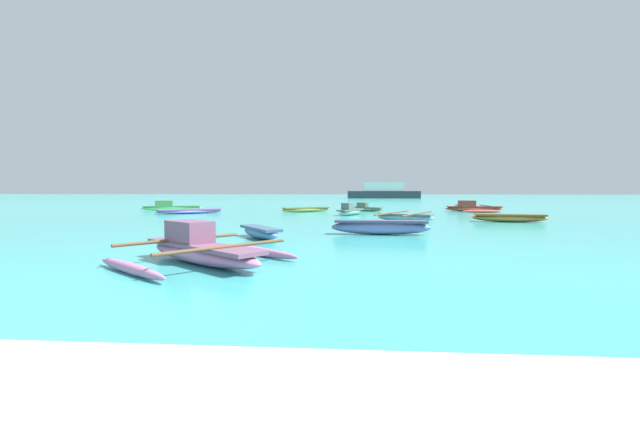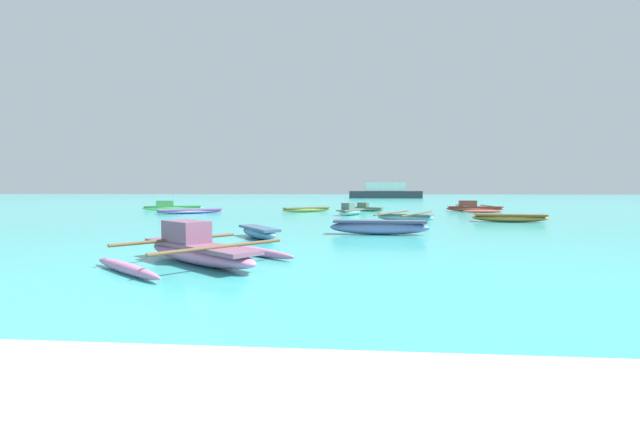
{
  "view_description": "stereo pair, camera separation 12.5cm",
  "coord_description": "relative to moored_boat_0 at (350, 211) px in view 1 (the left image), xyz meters",
  "views": [
    {
      "loc": [
        2.74,
        -2.66,
        1.52
      ],
      "look_at": [
        1.03,
        19.44,
        0.25
      ],
      "focal_mm": 24.0,
      "sensor_mm": 36.0,
      "label": 1
    },
    {
      "loc": [
        2.86,
        -2.65,
        1.52
      ],
      "look_at": [
        1.03,
        19.44,
        0.25
      ],
      "focal_mm": 24.0,
      "sensor_mm": 36.0,
      "label": 2
    }
  ],
  "objects": [
    {
      "name": "moored_boat_4",
      "position": [
        1.05,
        4.64,
        -0.05
      ],
      "size": [
        2.44,
        1.68,
        0.59
      ],
      "rotation": [
        0.0,
        0.0,
        -0.51
      ],
      "color": "gray",
      "rests_on": "ground_plane"
    },
    {
      "name": "moored_boat_7",
      "position": [
        -12.69,
        4.37,
        -0.0
      ],
      "size": [
        4.16,
        1.61,
        0.71
      ],
      "rotation": [
        0.0,
        0.0,
        0.27
      ],
      "color": "#66E774",
      "rests_on": "ground_plane"
    },
    {
      "name": "moored_boat_5",
      "position": [
        2.61,
        -4.71,
        -0.05
      ],
      "size": [
        3.37,
        4.79,
        0.43
      ],
      "rotation": [
        0.0,
        0.0,
        -0.45
      ],
      "color": "#7CA7B0",
      "rests_on": "ground_plane"
    },
    {
      "name": "moored_boat_10",
      "position": [
        1.09,
        -10.58,
        0.01
      ],
      "size": [
        3.33,
        0.78,
        0.48
      ],
      "rotation": [
        0.0,
        0.0,
        -0.05
      ],
      "color": "#6B6DA9",
      "rests_on": "ground_plane"
    },
    {
      "name": "moored_boat_3",
      "position": [
        7.39,
        -4.61,
        -0.05
      ],
      "size": [
        3.38,
        1.24,
        0.37
      ],
      "rotation": [
        0.0,
        0.0,
        -0.15
      ],
      "color": "#AE7730",
      "rests_on": "ground_plane"
    },
    {
      "name": "moored_boat_8",
      "position": [
        -2.91,
        3.18,
        -0.08
      ],
      "size": [
        3.26,
        2.4,
        0.31
      ],
      "rotation": [
        0.0,
        0.0,
        0.59
      ],
      "color": "#A09B43",
      "rests_on": "ground_plane"
    },
    {
      "name": "moored_boat_9",
      "position": [
        8.32,
        4.91,
        -0.01
      ],
      "size": [
        3.86,
        4.05,
        0.74
      ],
      "rotation": [
        0.0,
        0.0,
        -0.02
      ],
      "color": "#E14F40",
      "rests_on": "ground_plane"
    },
    {
      "name": "moored_boat_6",
      "position": [
        -2.68,
        -11.95,
        -0.06
      ],
      "size": [
        1.8,
        2.31,
        0.35
      ],
      "rotation": [
        0.0,
        0.0,
        -0.98
      ],
      "color": "#5682BA",
      "rests_on": "ground_plane"
    },
    {
      "name": "distant_ferry",
      "position": [
        5.2,
        46.58,
        0.81
      ],
      "size": [
        11.85,
        2.61,
        2.61
      ],
      "color": "#2D333D",
      "rests_on": "ground_plane"
    },
    {
      "name": "moored_boat_0",
      "position": [
        0.0,
        0.0,
        0.0
      ],
      "size": [
        1.73,
        2.65,
        0.72
      ],
      "rotation": [
        0.0,
        0.0,
        1.11
      ],
      "color": "#7BA698",
      "rests_on": "ground_plane"
    },
    {
      "name": "moored_boat_2",
      "position": [
        -2.96,
        -16.42,
        0.02
      ],
      "size": [
        4.01,
        4.07,
        0.85
      ],
      "rotation": [
        0.0,
        0.0,
        -0.68
      ],
      "color": "#C172A3",
      "rests_on": "ground_plane"
    },
    {
      "name": "moored_boat_1",
      "position": [
        -9.94,
        0.89,
        -0.09
      ],
      "size": [
        3.95,
        2.96,
        0.28
      ],
      "rotation": [
        0.0,
        0.0,
        0.58
      ],
      "color": "#C282E9",
      "rests_on": "ground_plane"
    }
  ]
}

